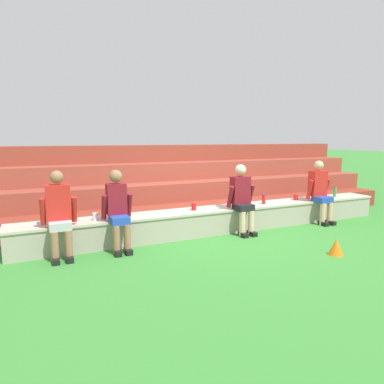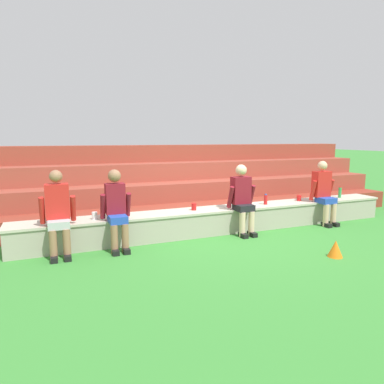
{
  "view_description": "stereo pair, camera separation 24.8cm",
  "coord_description": "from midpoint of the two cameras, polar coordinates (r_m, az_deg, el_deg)",
  "views": [
    {
      "loc": [
        -3.24,
        -5.38,
        1.79
      ],
      "look_at": [
        -0.65,
        0.27,
        0.81
      ],
      "focal_mm": 32.07,
      "sensor_mm": 36.0,
      "label": 1
    },
    {
      "loc": [
        -3.01,
        -5.48,
        1.79
      ],
      "look_at": [
        -0.65,
        0.27,
        0.81
      ],
      "focal_mm": 32.07,
      "sensor_mm": 36.0,
      "label": 2
    }
  ],
  "objects": [
    {
      "name": "water_bottle_near_left",
      "position": [
        7.1,
        13.12,
        -1.22
      ],
      "size": [
        0.07,
        0.07,
        0.21
      ],
      "color": "red",
      "rests_on": "stone_seating_wall"
    },
    {
      "name": "plastic_cup_middle",
      "position": [
        6.37,
        1.44,
        -2.46
      ],
      "size": [
        0.09,
        0.09,
        0.13
      ],
      "primitive_type": "cylinder",
      "color": "red",
      "rests_on": "stone_seating_wall"
    },
    {
      "name": "water_bottle_mid_left",
      "position": [
        8.43,
        24.15,
        -0.06
      ],
      "size": [
        0.07,
        0.07,
        0.25
      ],
      "color": "green",
      "rests_on": "stone_seating_wall"
    },
    {
      "name": "person_right_of_center",
      "position": [
        7.69,
        21.93,
        0.11
      ],
      "size": [
        0.54,
        0.53,
        1.32
      ],
      "color": "#DBAD89",
      "rests_on": "ground"
    },
    {
      "name": "plastic_cup_left_end",
      "position": [
        7.69,
        18.25,
        -0.97
      ],
      "size": [
        0.09,
        0.09,
        0.12
      ],
      "primitive_type": "cylinder",
      "color": "red",
      "rests_on": "stone_seating_wall"
    },
    {
      "name": "person_far_left",
      "position": [
        5.51,
        -20.2,
        -3.16
      ],
      "size": [
        0.52,
        0.52,
        1.32
      ],
      "color": "#996B4C",
      "rests_on": "ground"
    },
    {
      "name": "ground_plane",
      "position": [
        6.52,
        7.37,
        -7.08
      ],
      "size": [
        80.0,
        80.0,
        0.0
      ],
      "primitive_type": "plane",
      "color": "#388433"
    },
    {
      "name": "sports_cone",
      "position": [
        5.76,
        23.9,
        -8.63
      ],
      "size": [
        0.23,
        0.23,
        0.26
      ],
      "primitive_type": "cone",
      "color": "orange",
      "rests_on": "ground"
    },
    {
      "name": "brick_bleachers",
      "position": [
        8.39,
        -0.21,
        0.84
      ],
      "size": [
        10.0,
        2.32,
        1.62
      ],
      "color": "maroon",
      "rests_on": "ground"
    },
    {
      "name": "person_left_of_center",
      "position": [
        5.61,
        -11.22,
        -2.68
      ],
      "size": [
        0.49,
        0.56,
        1.3
      ],
      "color": "#996B4C",
      "rests_on": "ground"
    },
    {
      "name": "stone_seating_wall",
      "position": [
        6.69,
        6.25,
        -4.44
      ],
      "size": [
        7.56,
        0.59,
        0.47
      ],
      "color": "#A8A08E",
      "rests_on": "ground"
    },
    {
      "name": "plastic_cup_right_end",
      "position": [
        5.84,
        -14.73,
        -3.84
      ],
      "size": [
        0.09,
        0.09,
        0.12
      ],
      "primitive_type": "cylinder",
      "color": "white",
      "rests_on": "stone_seating_wall"
    },
    {
      "name": "person_center",
      "position": [
        6.46,
        9.48,
        -0.97
      ],
      "size": [
        0.53,
        0.5,
        1.31
      ],
      "color": "beige",
      "rests_on": "ground"
    }
  ]
}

